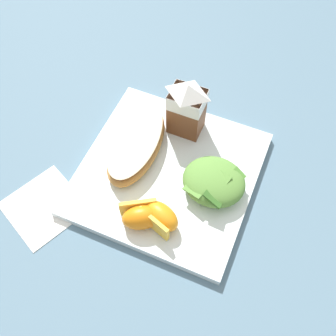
# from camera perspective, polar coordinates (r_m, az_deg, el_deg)

# --- Properties ---
(ground) EXTENTS (3.00, 3.00, 0.00)m
(ground) POSITION_cam_1_polar(r_m,az_deg,el_deg) (0.68, 0.00, -1.12)
(ground) COLOR slate
(white_plate) EXTENTS (0.28, 0.28, 0.02)m
(white_plate) POSITION_cam_1_polar(r_m,az_deg,el_deg) (0.68, 0.00, -0.78)
(white_plate) COLOR silver
(white_plate) RESTS_ON ground
(cheesy_pizza_bread) EXTENTS (0.09, 0.17, 0.04)m
(cheesy_pizza_bread) POSITION_cam_1_polar(r_m,az_deg,el_deg) (0.68, -4.50, 3.50)
(cheesy_pizza_bread) COLOR #B77F42
(cheesy_pizza_bread) RESTS_ON white_plate
(green_salad_pile) EXTENTS (0.10, 0.09, 0.04)m
(green_salad_pile) POSITION_cam_1_polar(r_m,az_deg,el_deg) (0.64, 6.51, -1.85)
(green_salad_pile) COLOR #5B8E3D
(green_salad_pile) RESTS_ON white_plate
(milk_carton) EXTENTS (0.06, 0.05, 0.11)m
(milk_carton) POSITION_cam_1_polar(r_m,az_deg,el_deg) (0.67, 2.68, 8.69)
(milk_carton) COLOR brown
(milk_carton) RESTS_ON white_plate
(orange_wedge_front) EXTENTS (0.07, 0.06, 0.04)m
(orange_wedge_front) POSITION_cam_1_polar(r_m,az_deg,el_deg) (0.61, -4.07, -6.66)
(orange_wedge_front) COLOR orange
(orange_wedge_front) RESTS_ON white_plate
(orange_wedge_middle) EXTENTS (0.07, 0.05, 0.04)m
(orange_wedge_middle) POSITION_cam_1_polar(r_m,az_deg,el_deg) (0.61, -1.11, -6.90)
(orange_wedge_middle) COLOR orange
(orange_wedge_middle) RESTS_ON white_plate
(paper_napkin) EXTENTS (0.15, 0.15, 0.00)m
(paper_napkin) POSITION_cam_1_polar(r_m,az_deg,el_deg) (0.68, -17.05, -5.19)
(paper_napkin) COLOR white
(paper_napkin) RESTS_ON ground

